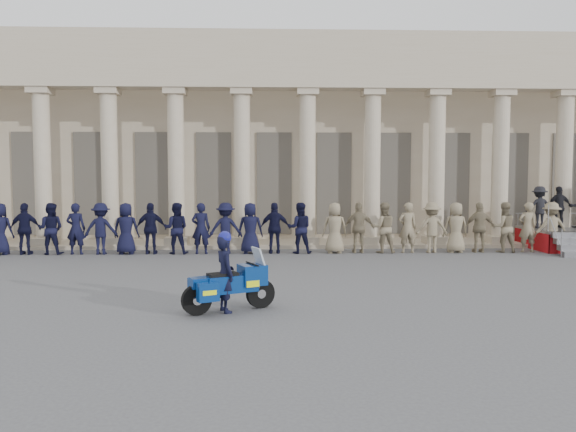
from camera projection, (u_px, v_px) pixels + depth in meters
The scene contains 6 objects.
ground at pixel (279, 287), 14.53m from camera, with size 90.00×90.00×0.00m, color #4D4D50.
building at pixel (273, 144), 28.91m from camera, with size 40.00×12.50×9.00m.
officer_rank at pixel (258, 228), 20.75m from camera, with size 23.23×0.72×1.89m.
reviewing_stand at pixel (576, 215), 22.14m from camera, with size 4.15×3.92×2.47m.
motorcycle at pixel (230, 284), 11.82m from camera, with size 1.93×1.26×1.33m.
rider at pixel (225, 272), 11.75m from camera, with size 0.60×0.70×1.71m.
Camera 1 is at (-0.27, -14.36, 2.84)m, focal length 35.00 mm.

